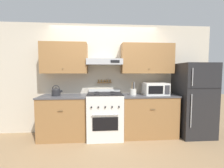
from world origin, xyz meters
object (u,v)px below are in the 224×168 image
(microwave, at_px, (155,89))
(utensil_crock, at_px, (133,92))
(tea_kettle, at_px, (56,92))
(refrigerator, at_px, (193,99))
(stove_range, at_px, (105,115))

(microwave, height_order, utensil_crock, utensil_crock)
(tea_kettle, xyz_separation_m, microwave, (2.18, 0.02, 0.04))
(tea_kettle, relative_size, utensil_crock, 0.80)
(refrigerator, height_order, microwave, refrigerator)
(tea_kettle, bearing_deg, utensil_crock, 0.00)
(tea_kettle, bearing_deg, refrigerator, -0.65)
(stove_range, relative_size, tea_kettle, 4.46)
(refrigerator, relative_size, tea_kettle, 7.05)
(tea_kettle, height_order, microwave, microwave)
(microwave, bearing_deg, utensil_crock, -178.00)
(stove_range, xyz_separation_m, tea_kettle, (-1.04, 0.01, 0.52))
(refrigerator, distance_m, tea_kettle, 3.05)
(tea_kettle, relative_size, microwave, 0.44)
(tea_kettle, xyz_separation_m, utensil_crock, (1.66, 0.00, -0.02))
(refrigerator, bearing_deg, tea_kettle, 179.35)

